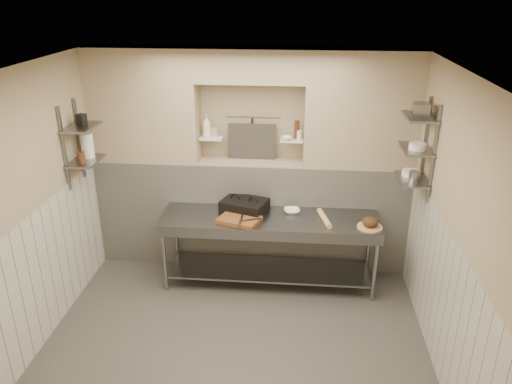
# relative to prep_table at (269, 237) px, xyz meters

# --- Properties ---
(floor) EXTENTS (4.00, 3.90, 0.10)m
(floor) POSITION_rel_prep_table_xyz_m (-0.28, -1.18, -0.69)
(floor) COLOR #4B4742
(floor) RESTS_ON ground
(ceiling) EXTENTS (4.00, 3.90, 0.10)m
(ceiling) POSITION_rel_prep_table_xyz_m (-0.28, -1.18, 2.21)
(ceiling) COLOR silver
(ceiling) RESTS_ON ground
(wall_left) EXTENTS (0.10, 3.90, 2.80)m
(wall_left) POSITION_rel_prep_table_xyz_m (-2.33, -1.18, 0.76)
(wall_left) COLOR tan
(wall_left) RESTS_ON ground
(wall_right) EXTENTS (0.10, 3.90, 2.80)m
(wall_right) POSITION_rel_prep_table_xyz_m (1.77, -1.18, 0.76)
(wall_right) COLOR tan
(wall_right) RESTS_ON ground
(wall_back) EXTENTS (4.00, 0.10, 2.80)m
(wall_back) POSITION_rel_prep_table_xyz_m (-0.28, 0.82, 0.76)
(wall_back) COLOR tan
(wall_back) RESTS_ON ground
(wall_front) EXTENTS (4.00, 0.10, 2.80)m
(wall_front) POSITION_rel_prep_table_xyz_m (-0.28, -3.18, 0.76)
(wall_front) COLOR tan
(wall_front) RESTS_ON ground
(backwall_lower) EXTENTS (4.00, 0.40, 1.40)m
(backwall_lower) POSITION_rel_prep_table_xyz_m (-0.28, 0.57, 0.06)
(backwall_lower) COLOR silver
(backwall_lower) RESTS_ON floor
(alcove_sill) EXTENTS (1.30, 0.40, 0.02)m
(alcove_sill) POSITION_rel_prep_table_xyz_m (-0.28, 0.57, 0.77)
(alcove_sill) COLOR tan
(alcove_sill) RESTS_ON backwall_lower
(backwall_pillar_left) EXTENTS (1.35, 0.40, 1.40)m
(backwall_pillar_left) POSITION_rel_prep_table_xyz_m (-1.60, 0.57, 1.46)
(backwall_pillar_left) COLOR tan
(backwall_pillar_left) RESTS_ON backwall_lower
(backwall_pillar_right) EXTENTS (1.35, 0.40, 1.40)m
(backwall_pillar_right) POSITION_rel_prep_table_xyz_m (1.05, 0.57, 1.46)
(backwall_pillar_right) COLOR tan
(backwall_pillar_right) RESTS_ON backwall_lower
(backwall_header) EXTENTS (1.30, 0.40, 0.40)m
(backwall_header) POSITION_rel_prep_table_xyz_m (-0.28, 0.57, 1.96)
(backwall_header) COLOR tan
(backwall_header) RESTS_ON backwall_lower
(wainscot_left) EXTENTS (0.02, 3.90, 1.40)m
(wainscot_left) POSITION_rel_prep_table_xyz_m (-2.27, -1.18, 0.06)
(wainscot_left) COLOR silver
(wainscot_left) RESTS_ON floor
(wainscot_right) EXTENTS (0.02, 3.90, 1.40)m
(wainscot_right) POSITION_rel_prep_table_xyz_m (1.71, -1.18, 0.06)
(wainscot_right) COLOR silver
(wainscot_right) RESTS_ON floor
(alcove_shelf_left) EXTENTS (0.28, 0.16, 0.02)m
(alcove_shelf_left) POSITION_rel_prep_table_xyz_m (-0.78, 0.57, 1.06)
(alcove_shelf_left) COLOR white
(alcove_shelf_left) RESTS_ON backwall_lower
(alcove_shelf_right) EXTENTS (0.28, 0.16, 0.02)m
(alcove_shelf_right) POSITION_rel_prep_table_xyz_m (0.22, 0.57, 1.06)
(alcove_shelf_right) COLOR white
(alcove_shelf_right) RESTS_ON backwall_lower
(utensil_rail) EXTENTS (0.70, 0.02, 0.02)m
(utensil_rail) POSITION_rel_prep_table_xyz_m (-0.28, 0.74, 1.31)
(utensil_rail) COLOR gray
(utensil_rail) RESTS_ON wall_back
(hanging_steel) EXTENTS (0.02, 0.02, 0.30)m
(hanging_steel) POSITION_rel_prep_table_xyz_m (-0.28, 0.72, 1.14)
(hanging_steel) COLOR black
(hanging_steel) RESTS_ON utensil_rail
(splash_panel) EXTENTS (0.60, 0.08, 0.45)m
(splash_panel) POSITION_rel_prep_table_xyz_m (-0.28, 0.67, 1.00)
(splash_panel) COLOR #383330
(splash_panel) RESTS_ON alcove_sill
(shelf_rail_left_a) EXTENTS (0.03, 0.03, 0.95)m
(shelf_rail_left_a) POSITION_rel_prep_table_xyz_m (-2.25, 0.07, 1.16)
(shelf_rail_left_a) COLOR slate
(shelf_rail_left_a) RESTS_ON wall_left
(shelf_rail_left_b) EXTENTS (0.03, 0.03, 0.95)m
(shelf_rail_left_b) POSITION_rel_prep_table_xyz_m (-2.25, -0.33, 1.16)
(shelf_rail_left_b) COLOR slate
(shelf_rail_left_b) RESTS_ON wall_left
(wall_shelf_left_lower) EXTENTS (0.30, 0.50, 0.02)m
(wall_shelf_left_lower) POSITION_rel_prep_table_xyz_m (-2.12, -0.13, 0.96)
(wall_shelf_left_lower) COLOR slate
(wall_shelf_left_lower) RESTS_ON wall_left
(wall_shelf_left_upper) EXTENTS (0.30, 0.50, 0.03)m
(wall_shelf_left_upper) POSITION_rel_prep_table_xyz_m (-2.12, -0.13, 1.36)
(wall_shelf_left_upper) COLOR slate
(wall_shelf_left_upper) RESTS_ON wall_left
(shelf_rail_right_a) EXTENTS (0.03, 0.03, 1.05)m
(shelf_rail_right_a) POSITION_rel_prep_table_xyz_m (1.70, 0.07, 1.21)
(shelf_rail_right_a) COLOR slate
(shelf_rail_right_a) RESTS_ON wall_right
(shelf_rail_right_b) EXTENTS (0.03, 0.03, 1.05)m
(shelf_rail_right_b) POSITION_rel_prep_table_xyz_m (1.70, -0.33, 1.21)
(shelf_rail_right_b) COLOR slate
(shelf_rail_right_b) RESTS_ON wall_right
(wall_shelf_right_lower) EXTENTS (0.30, 0.50, 0.02)m
(wall_shelf_right_lower) POSITION_rel_prep_table_xyz_m (1.56, -0.13, 0.86)
(wall_shelf_right_lower) COLOR slate
(wall_shelf_right_lower) RESTS_ON wall_right
(wall_shelf_right_mid) EXTENTS (0.30, 0.50, 0.02)m
(wall_shelf_right_mid) POSITION_rel_prep_table_xyz_m (1.56, -0.13, 1.21)
(wall_shelf_right_mid) COLOR slate
(wall_shelf_right_mid) RESTS_ON wall_right
(wall_shelf_right_upper) EXTENTS (0.30, 0.50, 0.03)m
(wall_shelf_right_upper) POSITION_rel_prep_table_xyz_m (1.56, -0.13, 1.56)
(wall_shelf_right_upper) COLOR slate
(wall_shelf_right_upper) RESTS_ON wall_right
(prep_table) EXTENTS (2.60, 0.70, 0.90)m
(prep_table) POSITION_rel_prep_table_xyz_m (0.00, 0.00, 0.00)
(prep_table) COLOR gray
(prep_table) RESTS_ON floor
(panini_press) EXTENTS (0.62, 0.53, 0.14)m
(panini_press) POSITION_rel_prep_table_xyz_m (-0.32, 0.18, 0.33)
(panini_press) COLOR black
(panini_press) RESTS_ON prep_table
(cutting_board) EXTENTS (0.55, 0.46, 0.04)m
(cutting_board) POSITION_rel_prep_table_xyz_m (-0.35, -0.12, 0.28)
(cutting_board) COLOR brown
(cutting_board) RESTS_ON prep_table
(knife_blade) EXTENTS (0.24, 0.12, 0.01)m
(knife_blade) POSITION_rel_prep_table_xyz_m (-0.21, -0.16, 0.31)
(knife_blade) COLOR gray
(knife_blade) RESTS_ON cutting_board
(tongs) EXTENTS (0.03, 0.27, 0.03)m
(tongs) POSITION_rel_prep_table_xyz_m (-0.32, -0.21, 0.32)
(tongs) COLOR gray
(tongs) RESTS_ON cutting_board
(mixing_bowl) EXTENTS (0.21, 0.21, 0.05)m
(mixing_bowl) POSITION_rel_prep_table_xyz_m (0.26, 0.18, 0.28)
(mixing_bowl) COLOR white
(mixing_bowl) RESTS_ON prep_table
(rolling_pin) EXTENTS (0.17, 0.45, 0.07)m
(rolling_pin) POSITION_rel_prep_table_xyz_m (0.64, -0.02, 0.29)
(rolling_pin) COLOR #DFB785
(rolling_pin) RESTS_ON prep_table
(bread_board) EXTENTS (0.29, 0.29, 0.02)m
(bread_board) POSITION_rel_prep_table_xyz_m (1.16, -0.14, 0.27)
(bread_board) COLOR #DFB785
(bread_board) RESTS_ON prep_table
(bread_loaf) EXTENTS (0.18, 0.18, 0.11)m
(bread_loaf) POSITION_rel_prep_table_xyz_m (1.16, -0.14, 0.33)
(bread_loaf) COLOR #4C2D19
(bread_loaf) RESTS_ON bread_board
(bottle_soap) EXTENTS (0.12, 0.12, 0.28)m
(bottle_soap) POSITION_rel_prep_table_xyz_m (-0.83, 0.57, 1.21)
(bottle_soap) COLOR white
(bottle_soap) RESTS_ON alcove_shelf_left
(jar_alcove) EXTENTS (0.08, 0.08, 0.11)m
(jar_alcove) POSITION_rel_prep_table_xyz_m (-0.73, 0.60, 1.13)
(jar_alcove) COLOR tan
(jar_alcove) RESTS_ON alcove_shelf_left
(bowl_alcove) EXTENTS (0.18, 0.18, 0.04)m
(bowl_alcove) POSITION_rel_prep_table_xyz_m (0.16, 0.54, 1.09)
(bowl_alcove) COLOR white
(bowl_alcove) RESTS_ON alcove_shelf_right
(condiment_a) EXTENTS (0.06, 0.06, 0.21)m
(condiment_a) POSITION_rel_prep_table_xyz_m (0.28, 0.60, 1.18)
(condiment_a) COLOR #4C2513
(condiment_a) RESTS_ON alcove_shelf_right
(condiment_b) EXTENTS (0.06, 0.06, 0.23)m
(condiment_b) POSITION_rel_prep_table_xyz_m (0.28, 0.60, 1.18)
(condiment_b) COLOR #4C2513
(condiment_b) RESTS_ON alcove_shelf_right
(condiment_c) EXTENTS (0.07, 0.07, 0.11)m
(condiment_c) POSITION_rel_prep_table_xyz_m (0.31, 0.59, 1.13)
(condiment_c) COLOR white
(condiment_c) RESTS_ON alcove_shelf_right
(jug_left) EXTENTS (0.14, 0.14, 0.29)m
(jug_left) POSITION_rel_prep_table_xyz_m (-2.12, -0.04, 1.11)
(jug_left) COLOR white
(jug_left) RESTS_ON wall_shelf_left_lower
(jar_left) EXTENTS (0.08, 0.08, 0.13)m
(jar_left) POSITION_rel_prep_table_xyz_m (-2.12, -0.23, 1.03)
(jar_left) COLOR #4C2513
(jar_left) RESTS_ON wall_shelf_left_lower
(box_left_upper) EXTENTS (0.11, 0.11, 0.13)m
(box_left_upper) POSITION_rel_prep_table_xyz_m (-2.12, -0.10, 1.43)
(box_left_upper) COLOR black
(box_left_upper) RESTS_ON wall_shelf_left_upper
(bowl_right) EXTENTS (0.20, 0.20, 0.06)m
(bowl_right) POSITION_rel_prep_table_xyz_m (1.56, -0.05, 0.90)
(bowl_right) COLOR white
(bowl_right) RESTS_ON wall_shelf_right_lower
(canister_right) EXTENTS (0.11, 0.11, 0.11)m
(canister_right) POSITION_rel_prep_table_xyz_m (1.56, -0.21, 0.93)
(canister_right) COLOR gray
(canister_right) RESTS_ON wall_shelf_right_lower
(bowl_right_mid) EXTENTS (0.18, 0.18, 0.07)m
(bowl_right_mid) POSITION_rel_prep_table_xyz_m (1.56, -0.18, 1.25)
(bowl_right_mid) COLOR white
(bowl_right_mid) RESTS_ON wall_shelf_right_mid
(basket_right) EXTENTS (0.19, 0.22, 0.13)m
(basket_right) POSITION_rel_prep_table_xyz_m (1.56, -0.13, 1.64)
(basket_right) COLOR gray
(basket_right) RESTS_ON wall_shelf_right_upper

